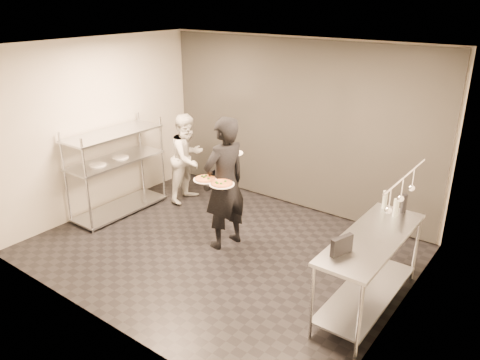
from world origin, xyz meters
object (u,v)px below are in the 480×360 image
Objects in this scene: bottle_green at (385,199)px; bottle_clear at (396,208)px; waiter at (225,184)px; pos_monitor at (342,245)px; bottle_dark at (404,204)px; chef at (188,158)px; pass_rack at (116,168)px; prep_counter at (370,260)px; salad_plate at (233,152)px; pizza_plate_near at (205,179)px; pizza_plate_far at (222,184)px.

bottle_clear is (0.19, -0.16, -0.00)m from bottle_green.
bottle_green is at bearing 118.98° from waiter.
bottle_dark is (0.18, 1.35, 0.02)m from pos_monitor.
pos_monitor is 1.24× the size of bottle_clear.
bottle_clear is at bearing -100.80° from chef.
waiter is (2.11, 0.17, 0.18)m from pass_rack.
prep_counter is 2.25m from waiter.
salad_plate is 1.30× the size of bottle_green.
pizza_plate_near is 1.43× the size of bottle_green.
salad_plate is at bearing 173.67° from pos_monitor.
waiter is at bearing -78.20° from salad_plate.
bottle_green is at bearing 110.53° from pos_monitor.
waiter reaches higher than pizza_plate_far.
waiter is 2.22m from pos_monitor.
pizza_plate_near is 0.95× the size of pizza_plate_far.
bottle_clear is (2.10, 0.70, -0.03)m from pizza_plate_far.
prep_counter is 2.13m from pizza_plate_far.
pizza_plate_far is 1.51× the size of bottle_green.
salad_plate is 1.22× the size of bottle_dark.
bottle_clear is at bearing 88.60° from prep_counter.
waiter is 0.28m from pizza_plate_far.
prep_counter is at bearing 0.03° from pass_rack.
pass_rack reaches higher than bottle_green.
salad_plate is at bearing -117.68° from chef.
pass_rack is 4.47m from bottle_dark.
pizza_plate_far is 1.52× the size of bottle_clear.
salad_plate reaches higher than pos_monitor.
pass_rack is at bearing -73.49° from waiter.
bottle_dark reaches higher than bottle_clear.
chef is (-3.73, 1.05, 0.15)m from prep_counter.
bottle_green is (3.55, -0.25, 0.26)m from chef.
pass_rack is 0.84× the size of waiter.
bottle_clear is at bearing -105.30° from bottle_dark.
waiter is 8.53× the size of bottle_green.
bottle_clear is at bearing 18.34° from pizza_plate_far.
pass_rack is at bearing 145.74° from chef.
bottle_dark is at bearing 74.70° from bottle_clear.
pos_monitor is at bearing -97.54° from bottle_dark.
pos_monitor is at bearing -12.12° from pizza_plate_near.
waiter is at bearing -124.75° from chef.
pizza_plate_near reaches higher than prep_counter.
chef reaches higher than prep_counter.
bottle_clear is at bearing 5.39° from salad_plate.
bottle_dark is (0.24, 0.00, 0.01)m from bottle_green.
pizza_plate_near is (1.37, -1.12, 0.29)m from chef.
chef is 2.00m from pizza_plate_far.
prep_counter is 2.42m from salad_plate.
salad_plate reaches higher than bottle_dark.
pass_rack is 1.04× the size of chef.
salad_plate is at bearing -156.38° from waiter.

